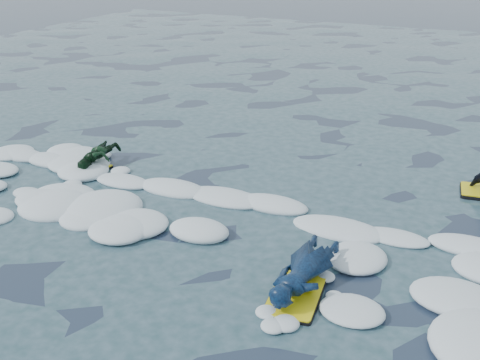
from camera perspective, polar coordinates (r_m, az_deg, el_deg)
name	(u,v)px	position (r m, az deg, el deg)	size (l,w,h in m)	color
ground	(148,235)	(8.78, -8.71, -5.21)	(120.00, 120.00, 0.00)	#162135
foam_band	(185,208)	(9.55, -5.24, -2.62)	(12.00, 3.10, 0.30)	white
prone_woman_unit	(303,274)	(7.41, 5.99, -8.85)	(0.73, 1.63, 0.42)	black
prone_child_unit	(98,158)	(11.24, -13.27, 2.03)	(0.59, 1.11, 0.41)	black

